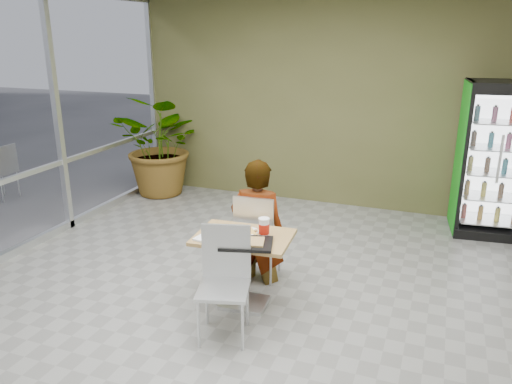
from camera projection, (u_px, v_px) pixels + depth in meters
The scene contains 12 objects.
ground at pixel (233, 307), 4.98m from camera, with size 7.00×7.00×0.00m, color gray.
room_envelope at pixel (230, 151), 4.49m from camera, with size 6.00×7.00×3.20m, color beige, non-canonical shape.
dining_table at pixel (244, 256), 4.89m from camera, with size 0.96×0.70×0.75m.
chair_far at pixel (256, 231), 5.37m from camera, with size 0.47×0.47×0.99m.
chair_near at pixel (225, 272), 4.43m from camera, with size 0.55×0.55×1.00m.
seated_woman at pixel (257, 233), 5.43m from camera, with size 0.61×0.40×1.67m, color black.
pizza_plate at pixel (247, 231), 4.89m from camera, with size 0.30×0.23×0.03m.
soda_cup at pixel (264, 228), 4.76m from camera, with size 0.11×0.11×0.19m.
napkin_stack at pixel (205, 238), 4.72m from camera, with size 0.17×0.17×0.02m, color white.
cafeteria_tray at pixel (246, 244), 4.60m from camera, with size 0.48×0.35×0.03m, color black.
beverage_fridge at pixel (496, 160), 6.54m from camera, with size 1.00×0.81×2.04m.
potted_plant at pixel (163, 145), 8.23m from camera, with size 1.52×1.31×1.68m, color #366C2B.
Camera 1 is at (1.79, -4.02, 2.63)m, focal length 35.00 mm.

